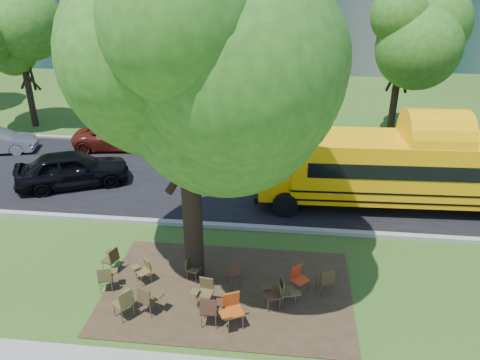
# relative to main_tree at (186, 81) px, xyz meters

# --- Properties ---
(ground) EXTENTS (160.00, 160.00, 0.00)m
(ground) POSITION_rel_main_tree_xyz_m (0.08, -0.16, -5.88)
(ground) COLOR #31561B
(ground) RESTS_ON ground
(dirt_patch) EXTENTS (7.00, 4.50, 0.03)m
(dirt_patch) POSITION_rel_main_tree_xyz_m (1.08, -0.66, -5.86)
(dirt_patch) COLOR #382819
(dirt_patch) RESTS_ON ground
(asphalt_road) EXTENTS (80.00, 8.00, 0.04)m
(asphalt_road) POSITION_rel_main_tree_xyz_m (0.08, 6.84, -5.86)
(asphalt_road) COLOR black
(asphalt_road) RESTS_ON ground
(kerb_near) EXTENTS (80.00, 0.25, 0.14)m
(kerb_near) POSITION_rel_main_tree_xyz_m (0.08, 2.84, -5.81)
(kerb_near) COLOR gray
(kerb_near) RESTS_ON ground
(kerb_far) EXTENTS (80.00, 0.25, 0.14)m
(kerb_far) POSITION_rel_main_tree_xyz_m (0.08, 10.94, -5.81)
(kerb_far) COLOR gray
(kerb_far) RESTS_ON ground
(bg_tree_0) EXTENTS (5.20, 5.20, 7.18)m
(bg_tree_0) POSITION_rel_main_tree_xyz_m (-11.92, 12.84, -1.30)
(bg_tree_0) COLOR black
(bg_tree_0) RESTS_ON ground
(bg_tree_2) EXTENTS (4.80, 4.80, 6.62)m
(bg_tree_2) POSITION_rel_main_tree_xyz_m (-4.92, 15.84, -1.66)
(bg_tree_2) COLOR black
(bg_tree_2) RESTS_ON ground
(bg_tree_3) EXTENTS (5.60, 5.60, 7.84)m
(bg_tree_3) POSITION_rel_main_tree_xyz_m (8.08, 13.84, -0.85)
(bg_tree_3) COLOR black
(bg_tree_3) RESTS_ON ground
(main_tree) EXTENTS (7.20, 7.20, 9.49)m
(main_tree) POSITION_rel_main_tree_xyz_m (0.00, 0.00, 0.00)
(main_tree) COLOR black
(main_tree) RESTS_ON ground
(school_bus) EXTENTS (11.44, 2.97, 2.77)m
(school_bus) POSITION_rel_main_tree_xyz_m (7.69, 5.22, -4.27)
(school_bus) COLOR #FFB008
(school_bus) RESTS_ON ground
(chair_0) EXTENTS (0.56, 0.60, 0.82)m
(chair_0) POSITION_rel_main_tree_xyz_m (-2.34, -1.02, -5.37)
(chair_0) COLOR #4B4320
(chair_0) RESTS_ON ground
(chair_1) EXTENTS (0.70, 0.55, 0.89)m
(chair_1) POSITION_rel_main_tree_xyz_m (-0.88, -1.84, -5.33)
(chair_1) COLOR #42371C
(chair_1) RESTS_ON ground
(chair_2) EXTENTS (0.62, 0.78, 0.91)m
(chair_2) POSITION_rel_main_tree_xyz_m (-1.44, -2.05, -5.31)
(chair_2) COLOR #4F4B22
(chair_2) RESTS_ON ground
(chair_3) EXTENTS (0.61, 0.50, 0.85)m
(chair_3) POSITION_rel_main_tree_xyz_m (0.54, -1.31, -5.35)
(chair_3) COLOR brown
(chair_3) RESTS_ON ground
(chair_4) EXTENTS (0.61, 0.56, 0.94)m
(chair_4) POSITION_rel_main_tree_xyz_m (0.83, -2.09, -5.30)
(chair_4) COLOR #3C2215
(chair_4) RESTS_ON ground
(chair_5) EXTENTS (0.66, 0.77, 0.97)m
(chair_5) POSITION_rel_main_tree_xyz_m (1.37, -2.03, -5.27)
(chair_5) COLOR #A84611
(chair_5) RESTS_ON ground
(chair_6) EXTENTS (0.66, 0.58, 0.86)m
(chair_6) POSITION_rel_main_tree_xyz_m (2.41, -1.18, -5.35)
(chair_6) COLOR #482F19
(chair_6) RESTS_ON ground
(chair_7) EXTENTS (0.63, 0.60, 0.88)m
(chair_7) POSITION_rel_main_tree_xyz_m (2.74, -1.08, -5.33)
(chair_7) COLOR #4E4322
(chair_7) RESTS_ON ground
(chair_8) EXTENTS (0.52, 0.67, 0.84)m
(chair_8) POSITION_rel_main_tree_xyz_m (-2.51, -0.12, -5.35)
(chair_8) COLOR #43381D
(chair_8) RESTS_ON ground
(chair_9) EXTENTS (0.66, 0.52, 0.77)m
(chair_9) POSITION_rel_main_tree_xyz_m (-1.40, -0.51, -5.40)
(chair_9) COLOR brown
(chair_9) RESTS_ON ground
(chair_10) EXTENTS (0.48, 0.61, 0.77)m
(chair_10) POSITION_rel_main_tree_xyz_m (-0.03, -0.24, -5.40)
(chair_10) COLOR #46411E
(chair_10) RESTS_ON ground
(chair_11) EXTENTS (0.52, 0.65, 0.78)m
(chair_11) POSITION_rel_main_tree_xyz_m (1.24, -0.33, -5.39)
(chair_11) COLOR #4F2D1C
(chair_11) RESTS_ON ground
(chair_12) EXTENTS (0.56, 0.71, 0.83)m
(chair_12) POSITION_rel_main_tree_xyz_m (3.06, -0.45, -5.36)
(chair_12) COLOR red
(chair_12) RESTS_ON ground
(chair_13) EXTENTS (0.60, 0.69, 0.88)m
(chair_13) POSITION_rel_main_tree_xyz_m (3.84, -0.46, -5.33)
(chair_13) COLOR #3F2C16
(chair_13) RESTS_ON ground
(black_car) EXTENTS (4.86, 3.49, 1.54)m
(black_car) POSITION_rel_main_tree_xyz_m (-6.27, 5.53, -5.11)
(black_car) COLOR black
(black_car) RESTS_ON ground
(bg_car_red) EXTENTS (4.56, 2.55, 1.20)m
(bg_car_red) POSITION_rel_main_tree_xyz_m (-5.90, 9.96, -5.27)
(bg_car_red) COLOR #4F160D
(bg_car_red) RESTS_ON ground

